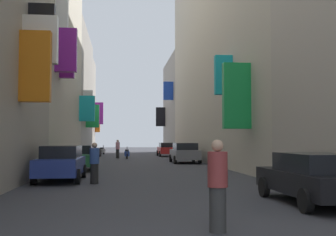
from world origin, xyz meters
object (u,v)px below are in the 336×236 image
pedestrian_near_left (94,163)px  scooter_black (98,152)px  scooter_silver (102,151)px  parked_car_blue (61,162)px  parked_car_black (314,177)px  parked_car_red (167,149)px  scooter_blue (127,154)px  pedestrian_crossing (118,149)px  parked_car_green (78,157)px  pedestrian_near_right (218,186)px  parked_car_grey (185,152)px

pedestrian_near_left → scooter_black: bearing=92.8°
scooter_silver → pedestrian_near_left: 34.41m
parked_car_blue → parked_car_black: bearing=-44.1°
parked_car_red → scooter_blue: 7.11m
scooter_silver → pedestrian_crossing: size_ratio=1.09×
scooter_black → parked_car_black: bearing=-77.1°
parked_car_red → parked_car_green: size_ratio=1.13×
parked_car_green → pedestrian_crossing: pedestrian_crossing is taller
scooter_blue → pedestrian_crossing: (-0.86, 1.31, 0.42)m
parked_car_green → pedestrian_near_right: bearing=-75.9°
pedestrian_near_right → pedestrian_crossing: bearing=93.7°
parked_car_red → pedestrian_crossing: pedestrian_crossing is taller
parked_car_blue → scooter_black: parked_car_blue is taller
scooter_black → scooter_silver: (0.15, 7.33, 0.00)m
scooter_blue → pedestrian_near_right: (1.26, -31.98, 0.41)m
parked_car_grey → scooter_blue: (-4.26, 7.75, -0.33)m
pedestrian_near_right → parked_car_black: bearing=43.1°
scooter_silver → pedestrian_near_left: pedestrian_near_left is taller
parked_car_red → pedestrian_near_right: bearing=-94.6°
parked_car_green → scooter_blue: (3.01, 14.96, -0.29)m
scooter_black → scooter_silver: same height
parked_car_grey → scooter_black: 14.07m
pedestrian_crossing → parked_car_green: bearing=-97.5°
parked_car_black → scooter_silver: (-7.43, 40.48, -0.27)m
scooter_blue → scooter_black: same height
parked_car_red → pedestrian_near_left: 28.96m
parked_car_red → parked_car_blue: size_ratio=1.00×
parked_car_red → scooter_black: 7.35m
parked_car_blue → parked_car_grey: 15.42m
parked_car_red → scooter_silver: bearing=139.5°
pedestrian_crossing → parked_car_black: bearing=-79.6°
scooter_blue → pedestrian_near_left: size_ratio=1.08×
pedestrian_near_left → pedestrian_crossing: bearing=88.3°
parked_car_red → scooter_blue: parked_car_red is taller
parked_car_blue → parked_car_black: 10.76m
scooter_blue → scooter_black: bearing=123.9°
pedestrian_crossing → scooter_black: bearing=124.1°
scooter_black → parked_car_grey: bearing=-59.3°
scooter_black → scooter_silver: size_ratio=0.97×
parked_car_green → pedestrian_near_left: 7.88m
parked_car_grey → pedestrian_near_right: pedestrian_near_right is taller
parked_car_green → pedestrian_crossing: (2.15, 16.27, 0.13)m
parked_car_blue → scooter_blue: bearing=81.8°
scooter_blue → scooter_black: 5.24m
parked_car_grey → scooter_black: bearing=120.7°
parked_car_black → parked_car_grey: bearing=91.1°
pedestrian_crossing → parked_car_blue: bearing=-95.6°
parked_car_blue → pedestrian_near_right: size_ratio=2.57×
scooter_blue → scooter_black: size_ratio=0.95×
parked_car_red → parked_car_black: parked_car_red is taller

